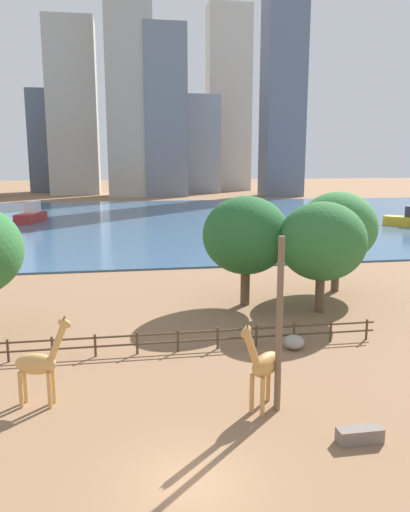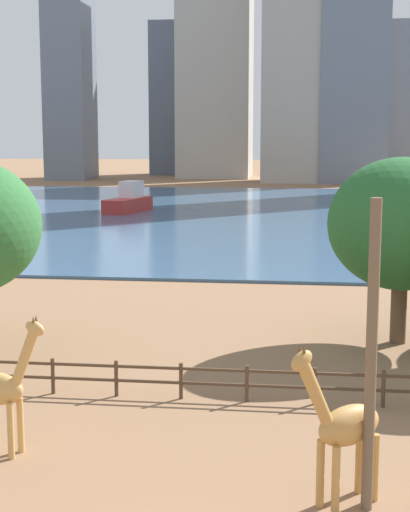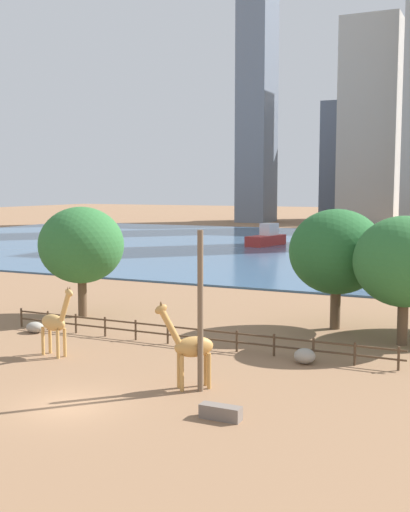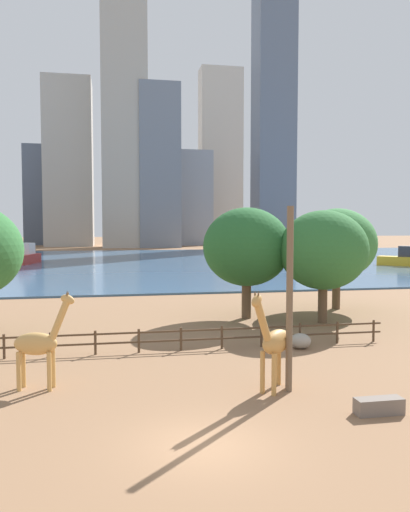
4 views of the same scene
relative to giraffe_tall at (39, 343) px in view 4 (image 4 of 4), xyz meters
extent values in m
plane|color=#8C6647|center=(5.83, 73.37, -1.97)|extent=(400.00, 400.00, 0.00)
cube|color=#3D6084|center=(5.83, 70.37, -1.87)|extent=(180.00, 86.00, 0.20)
cylinder|color=tan|center=(0.54, 0.15, -1.14)|extent=(0.23, 0.23, 1.67)
cylinder|color=tan|center=(0.43, -0.35, -1.14)|extent=(0.23, 0.23, 1.67)
cylinder|color=tan|center=(-0.73, 0.41, -1.14)|extent=(0.23, 0.23, 1.67)
cylinder|color=tan|center=(-0.83, -0.09, -1.14)|extent=(0.23, 0.23, 1.67)
ellipsoid|color=tan|center=(-0.15, 0.03, -0.02)|extent=(1.95, 1.09, 0.97)
cylinder|color=tan|center=(0.87, -0.18, 1.03)|extent=(1.02, 0.49, 1.82)
ellipsoid|color=tan|center=(1.22, -0.25, 1.88)|extent=(0.75, 0.43, 0.59)
cone|color=brown|center=(1.24, -0.18, 2.16)|extent=(0.10, 0.10, 0.18)
cone|color=brown|center=(1.21, -0.32, 2.16)|extent=(0.10, 0.10, 0.18)
cylinder|color=#C18C47|center=(9.53, -2.62, -1.09)|extent=(0.29, 0.29, 1.76)
cylinder|color=#C18C47|center=(9.17, -2.21, -1.09)|extent=(0.29, 0.29, 1.76)
cylinder|color=#C18C47|center=(10.55, -1.71, -1.09)|extent=(0.29, 0.29, 1.76)
cylinder|color=#C18C47|center=(10.19, -1.30, -1.09)|extent=(0.29, 0.29, 1.76)
ellipsoid|color=#C18C47|center=(9.86, -1.96, 0.10)|extent=(1.97, 1.88, 1.02)
cylinder|color=#C18C47|center=(8.98, -2.74, 1.17)|extent=(1.08, 1.01, 1.88)
ellipsoid|color=#C18C47|center=(8.65, -3.04, 2.03)|extent=(0.77, 0.73, 0.65)
cone|color=brown|center=(8.70, -3.10, 2.33)|extent=(0.13, 0.13, 0.19)
cone|color=brown|center=(8.60, -2.98, 2.33)|extent=(0.13, 0.13, 0.19)
cylinder|color=brown|center=(10.32, -2.20, 1.91)|extent=(0.28, 0.28, 7.77)
ellipsoid|color=gray|center=(13.52, 4.59, -1.55)|extent=(1.19, 1.14, 0.85)
cube|color=#72665B|center=(12.71, -5.24, -1.67)|extent=(1.80, 0.60, 0.60)
cylinder|color=#4C3826|center=(-2.51, 5.37, -1.32)|extent=(0.14, 0.14, 1.30)
cylinder|color=#4C3826|center=(-0.18, 5.37, -1.32)|extent=(0.14, 0.14, 1.30)
cylinder|color=#4C3826|center=(2.15, 5.37, -1.32)|extent=(0.14, 0.14, 1.30)
cylinder|color=#4C3826|center=(4.48, 5.37, -1.32)|extent=(0.14, 0.14, 1.30)
cylinder|color=#4C3826|center=(6.81, 5.37, -1.32)|extent=(0.14, 0.14, 1.30)
cylinder|color=#4C3826|center=(9.14, 5.37, -1.32)|extent=(0.14, 0.14, 1.30)
cylinder|color=#4C3826|center=(11.46, 5.37, -1.32)|extent=(0.14, 0.14, 1.30)
cylinder|color=#4C3826|center=(13.79, 5.37, -1.32)|extent=(0.14, 0.14, 1.30)
cylinder|color=#4C3826|center=(16.12, 5.37, -1.32)|extent=(0.14, 0.14, 1.30)
cylinder|color=#4C3826|center=(18.45, 5.37, -1.32)|extent=(0.14, 0.14, 1.30)
cube|color=#4C3826|center=(5.83, 5.37, -0.87)|extent=(26.10, 0.08, 0.10)
cube|color=#4C3826|center=(5.83, 5.37, -1.39)|extent=(26.10, 0.08, 0.10)
cylinder|color=brown|center=(17.81, 11.28, -0.61)|extent=(0.65, 0.65, 2.72)
ellipsoid|color=#2D6B33|center=(17.81, 11.28, 3.24)|extent=(6.25, 6.25, 5.62)
cylinder|color=brown|center=(21.40, 16.66, -0.54)|extent=(0.66, 0.66, 2.86)
ellipsoid|color=#387A3D|center=(21.40, 16.66, 3.47)|extent=(6.46, 6.46, 5.81)
cylinder|color=brown|center=(12.95, 14.02, -0.59)|extent=(0.71, 0.71, 2.77)
ellipsoid|color=#26602D|center=(12.95, 14.02, 3.39)|extent=(6.49, 6.49, 5.84)
cube|color=gold|center=(50.75, 53.75, -1.03)|extent=(7.24, 7.14, 1.50)
cube|color=#333338|center=(51.42, 53.10, 0.62)|extent=(3.18, 3.16, 1.79)
cube|color=#B22D28|center=(-11.87, 69.65, -0.96)|extent=(4.62, 8.58, 1.63)
cube|color=silver|center=(-11.65, 70.65, 0.83)|extent=(2.54, 3.28, 1.95)
cube|color=#B7B2A8|center=(43.63, 162.26, 30.35)|extent=(15.55, 8.42, 64.65)
cube|color=slate|center=(17.88, 134.41, 23.01)|extent=(12.59, 11.14, 49.97)
cube|color=#B7B2A8|center=(-10.39, 149.90, 25.14)|extent=(15.35, 15.34, 54.24)
cube|color=#ADA89E|center=(7.39, 135.66, 49.24)|extent=(13.79, 12.52, 102.42)
cube|color=slate|center=(-20.42, 161.35, 15.30)|extent=(11.91, 9.56, 34.54)
cube|color=#939EAD|center=(30.23, 149.05, 14.13)|extent=(14.13, 9.30, 32.21)
cube|color=slate|center=(53.11, 128.76, 46.97)|extent=(11.77, 10.33, 97.90)
camera|label=1|loc=(3.80, -21.75, 8.85)|focal=35.00mm
camera|label=2|loc=(8.60, -20.88, 7.25)|focal=55.00mm
camera|label=3|loc=(23.15, -29.27, 7.82)|focal=45.00mm
camera|label=4|loc=(3.05, -21.77, 5.02)|focal=35.00mm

